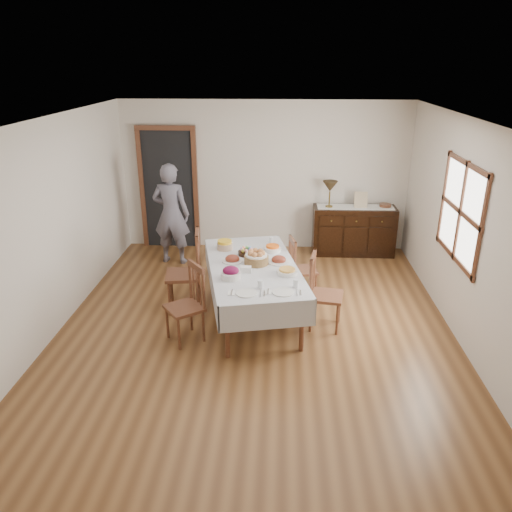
{
  "coord_description": "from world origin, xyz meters",
  "views": [
    {
      "loc": [
        0.3,
        -5.64,
        3.23
      ],
      "look_at": [
        0.0,
        0.1,
        0.95
      ],
      "focal_mm": 35.0,
      "sensor_mm": 36.0,
      "label": 1
    }
  ],
  "objects_px": {
    "chair_left_near": "(188,303)",
    "sideboard": "(353,230)",
    "chair_right_far": "(300,267)",
    "table_lamp": "(330,187)",
    "person": "(171,211)",
    "dining_table": "(253,272)",
    "chair_left_far": "(187,270)",
    "chair_right_near": "(322,291)"
  },
  "relations": [
    {
      "from": "chair_left_near",
      "to": "sideboard",
      "type": "relative_size",
      "value": 0.69
    },
    {
      "from": "chair_right_far",
      "to": "table_lamp",
      "type": "bearing_deg",
      "value": -29.95
    },
    {
      "from": "person",
      "to": "sideboard",
      "type": "bearing_deg",
      "value": -162.71
    },
    {
      "from": "dining_table",
      "to": "sideboard",
      "type": "relative_size",
      "value": 1.67
    },
    {
      "from": "dining_table",
      "to": "table_lamp",
      "type": "xyz_separation_m",
      "value": [
        1.17,
        2.4,
        0.55
      ]
    },
    {
      "from": "chair_right_far",
      "to": "chair_left_near",
      "type": "bearing_deg",
      "value": 119.58
    },
    {
      "from": "chair_left_near",
      "to": "sideboard",
      "type": "bearing_deg",
      "value": 105.2
    },
    {
      "from": "chair_left_far",
      "to": "sideboard",
      "type": "distance_m",
      "value": 3.37
    },
    {
      "from": "dining_table",
      "to": "chair_left_near",
      "type": "bearing_deg",
      "value": -153.54
    },
    {
      "from": "chair_right_far",
      "to": "dining_table",
      "type": "bearing_deg",
      "value": 123.75
    },
    {
      "from": "dining_table",
      "to": "person",
      "type": "xyz_separation_m",
      "value": [
        -1.46,
        1.87,
        0.24
      ]
    },
    {
      "from": "dining_table",
      "to": "chair_left_far",
      "type": "relative_size",
      "value": 2.1
    },
    {
      "from": "chair_right_near",
      "to": "table_lamp",
      "type": "height_order",
      "value": "table_lamp"
    },
    {
      "from": "chair_left_far",
      "to": "person",
      "type": "relative_size",
      "value": 0.62
    },
    {
      "from": "chair_right_near",
      "to": "sideboard",
      "type": "relative_size",
      "value": 0.7
    },
    {
      "from": "chair_left_near",
      "to": "table_lamp",
      "type": "bearing_deg",
      "value": 110.64
    },
    {
      "from": "chair_right_near",
      "to": "table_lamp",
      "type": "xyz_separation_m",
      "value": [
        0.28,
        2.61,
        0.7
      ]
    },
    {
      "from": "person",
      "to": "table_lamp",
      "type": "distance_m",
      "value": 2.7
    },
    {
      "from": "chair_right_near",
      "to": "chair_left_far",
      "type": "bearing_deg",
      "value": 86.92
    },
    {
      "from": "sideboard",
      "to": "person",
      "type": "relative_size",
      "value": 0.78
    },
    {
      "from": "table_lamp",
      "to": "chair_right_near",
      "type": "bearing_deg",
      "value": -96.18
    },
    {
      "from": "chair_right_near",
      "to": "chair_right_far",
      "type": "bearing_deg",
      "value": 25.94
    },
    {
      "from": "sideboard",
      "to": "chair_right_near",
      "type": "bearing_deg",
      "value": -105.55
    },
    {
      "from": "chair_right_far",
      "to": "chair_right_near",
      "type": "bearing_deg",
      "value": -177.07
    },
    {
      "from": "dining_table",
      "to": "sideboard",
      "type": "distance_m",
      "value": 2.93
    },
    {
      "from": "sideboard",
      "to": "chair_right_far",
      "type": "bearing_deg",
      "value": -119.27
    },
    {
      "from": "dining_table",
      "to": "chair_right_near",
      "type": "distance_m",
      "value": 0.93
    },
    {
      "from": "person",
      "to": "table_lamp",
      "type": "bearing_deg",
      "value": -161.64
    },
    {
      "from": "dining_table",
      "to": "table_lamp",
      "type": "height_order",
      "value": "table_lamp"
    },
    {
      "from": "dining_table",
      "to": "chair_right_far",
      "type": "distance_m",
      "value": 0.95
    },
    {
      "from": "dining_table",
      "to": "chair_right_far",
      "type": "xyz_separation_m",
      "value": [
        0.64,
        0.67,
        -0.2
      ]
    },
    {
      "from": "dining_table",
      "to": "person",
      "type": "distance_m",
      "value": 2.39
    },
    {
      "from": "chair_left_near",
      "to": "chair_left_far",
      "type": "xyz_separation_m",
      "value": [
        -0.15,
        0.8,
        0.08
      ]
    },
    {
      "from": "chair_left_near",
      "to": "person",
      "type": "distance_m",
      "value": 2.6
    },
    {
      "from": "chair_left_far",
      "to": "table_lamp",
      "type": "bearing_deg",
      "value": 128.64
    },
    {
      "from": "chair_right_near",
      "to": "chair_right_far",
      "type": "distance_m",
      "value": 0.92
    },
    {
      "from": "dining_table",
      "to": "chair_right_far",
      "type": "height_order",
      "value": "chair_right_far"
    },
    {
      "from": "chair_left_near",
      "to": "table_lamp",
      "type": "height_order",
      "value": "table_lamp"
    },
    {
      "from": "chair_right_near",
      "to": "sideboard",
      "type": "height_order",
      "value": "chair_right_near"
    },
    {
      "from": "chair_left_far",
      "to": "chair_right_near",
      "type": "bearing_deg",
      "value": 68.71
    },
    {
      "from": "chair_left_near",
      "to": "chair_left_far",
      "type": "relative_size",
      "value": 0.87
    },
    {
      "from": "chair_right_far",
      "to": "person",
      "type": "relative_size",
      "value": 0.5
    }
  ]
}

